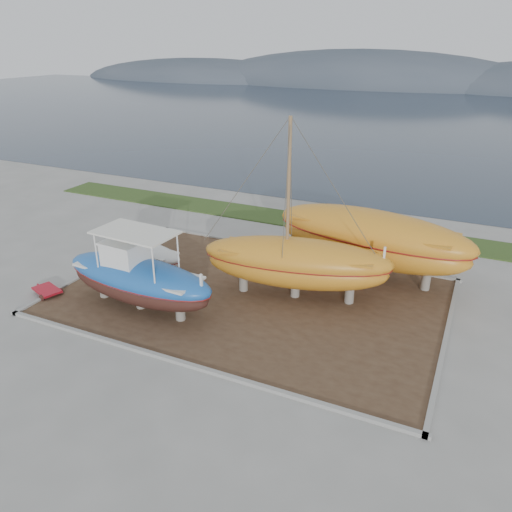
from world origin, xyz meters
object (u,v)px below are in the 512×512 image
at_px(orange_sailboat, 298,213).
at_px(orange_bare_hull, 370,245).
at_px(white_dinghy, 147,257).
at_px(red_trailer, 47,292).
at_px(blue_caique, 137,270).

xyz_separation_m(orange_sailboat, orange_bare_hull, (2.66, 3.89, -2.57)).
bearing_deg(white_dinghy, red_trailer, -111.93).
bearing_deg(orange_bare_hull, red_trailer, -139.13).
xyz_separation_m(blue_caique, red_trailer, (-5.07, -0.85, -1.82)).
xyz_separation_m(orange_bare_hull, red_trailer, (-13.91, -8.85, -1.64)).
distance_m(orange_sailboat, orange_bare_hull, 5.37).
height_order(blue_caique, white_dinghy, blue_caique).
relative_size(white_dinghy, orange_bare_hull, 0.44).
xyz_separation_m(orange_sailboat, red_trailer, (-11.25, -4.96, -4.21)).
height_order(white_dinghy, red_trailer, white_dinghy).
distance_m(white_dinghy, orange_sailboat, 9.20).
bearing_deg(orange_sailboat, red_trailer, -167.05).
bearing_deg(blue_caique, red_trailer, -167.09).
relative_size(blue_caique, orange_sailboat, 0.88).
distance_m(blue_caique, orange_bare_hull, 11.92).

